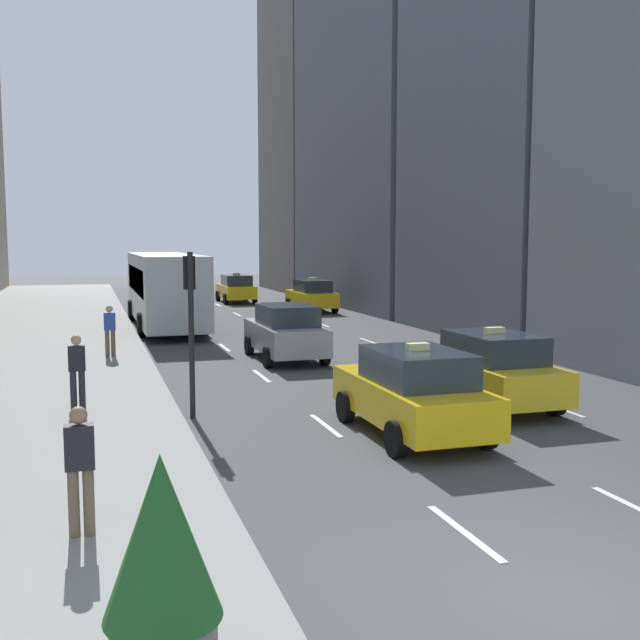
# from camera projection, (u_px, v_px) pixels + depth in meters

# --- Properties ---
(ground_plane) EXTENTS (160.00, 160.00, 0.00)m
(ground_plane) POSITION_uv_depth(u_px,v_px,m) (570.00, 599.00, 8.02)
(ground_plane) COLOR #474749
(sidewalk_left) EXTENTS (8.00, 66.00, 0.15)m
(sidewalk_left) POSITION_uv_depth(u_px,v_px,m) (36.00, 330.00, 31.58)
(sidewalk_left) COLOR gray
(sidewalk_left) RESTS_ON ground
(lane_markings) EXTENTS (5.72, 56.00, 0.01)m
(lane_markings) POSITION_uv_depth(u_px,v_px,m) (279.00, 335.00, 30.63)
(lane_markings) COLOR white
(lane_markings) RESTS_ON ground
(building_row_right) EXTENTS (6.00, 55.06, 34.26)m
(building_row_right) POSITION_uv_depth(u_px,v_px,m) (418.00, 30.00, 38.84)
(building_row_right) COLOR gray
(building_row_right) RESTS_ON ground
(taxi_lead) EXTENTS (2.02, 4.40, 1.87)m
(taxi_lead) POSITION_uv_depth(u_px,v_px,m) (236.00, 288.00, 46.61)
(taxi_lead) COLOR yellow
(taxi_lead) RESTS_ON ground
(taxi_second) EXTENTS (2.02, 4.40, 1.87)m
(taxi_second) POSITION_uv_depth(u_px,v_px,m) (413.00, 392.00, 14.70)
(taxi_second) COLOR yellow
(taxi_second) RESTS_ON ground
(taxi_third) EXTENTS (2.02, 4.40, 1.87)m
(taxi_third) POSITION_uv_depth(u_px,v_px,m) (489.00, 369.00, 17.34)
(taxi_third) COLOR yellow
(taxi_third) RESTS_ON ground
(taxi_fourth) EXTENTS (2.02, 4.40, 1.87)m
(taxi_fourth) POSITION_uv_depth(u_px,v_px,m) (312.00, 295.00, 40.70)
(taxi_fourth) COLOR yellow
(taxi_fourth) RESTS_ON ground
(sedan_black_near) EXTENTS (2.02, 4.43, 1.81)m
(sedan_black_near) POSITION_uv_depth(u_px,v_px,m) (286.00, 332.00, 24.04)
(sedan_black_near) COLOR #9EA0A5
(sedan_black_near) RESTS_ON ground
(city_bus) EXTENTS (2.80, 11.61, 3.25)m
(city_bus) POSITION_uv_depth(u_px,v_px,m) (164.00, 287.00, 33.03)
(city_bus) COLOR #B7BCC1
(city_bus) RESTS_ON ground
(planter_with_shrub) EXTENTS (1.00, 1.00, 1.95)m
(planter_with_shrub) POSITION_uv_depth(u_px,v_px,m) (162.00, 565.00, 6.20)
(planter_with_shrub) COLOR slate
(planter_with_shrub) RESTS_ON sidewalk_left
(pedestrian_near_curb) EXTENTS (0.36, 0.22, 1.65)m
(pedestrian_near_curb) POSITION_uv_depth(u_px,v_px,m) (80.00, 464.00, 9.28)
(pedestrian_near_curb) COLOR brown
(pedestrian_near_curb) RESTS_ON sidewalk_left
(pedestrian_mid_block) EXTENTS (0.36, 0.22, 1.65)m
(pedestrian_mid_block) POSITION_uv_depth(u_px,v_px,m) (77.00, 368.00, 16.31)
(pedestrian_mid_block) COLOR #23232D
(pedestrian_mid_block) RESTS_ON sidewalk_left
(pedestrian_far_walking) EXTENTS (0.36, 0.22, 1.65)m
(pedestrian_far_walking) POSITION_uv_depth(u_px,v_px,m) (110.00, 328.00, 23.76)
(pedestrian_far_walking) COLOR brown
(pedestrian_far_walking) RESTS_ON sidewalk_left
(traffic_light_pole) EXTENTS (0.24, 0.42, 3.60)m
(traffic_light_pole) POSITION_uv_depth(u_px,v_px,m) (190.00, 307.00, 16.05)
(traffic_light_pole) COLOR black
(traffic_light_pole) RESTS_ON ground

